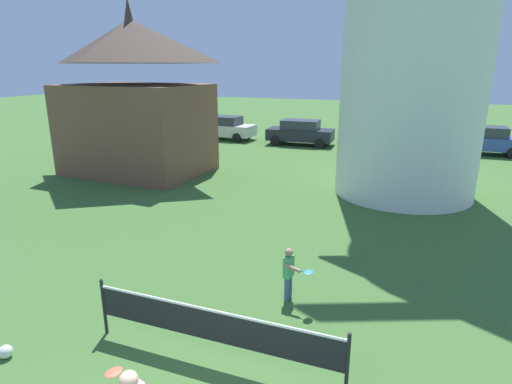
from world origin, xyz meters
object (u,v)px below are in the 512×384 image
object	(u,v)px
player_far	(290,271)
parked_car_cream	(222,127)
parked_car_black	(300,132)
parked_car_blue	(482,140)
tennis_net	(212,326)
parked_car_green	(395,135)
chapel	(135,101)
stray_ball	(5,352)

from	to	relation	value
player_far	parked_car_cream	bearing A→B (deg)	119.23
parked_car_cream	parked_car_black	world-z (taller)	same
parked_car_blue	parked_car_black	bearing A→B (deg)	-175.28
parked_car_black	parked_car_blue	world-z (taller)	same
parked_car_black	parked_car_blue	size ratio (longest dim) A/B	0.95
tennis_net	parked_car_blue	world-z (taller)	parked_car_blue
parked_car_black	parked_car_green	size ratio (longest dim) A/B	1.02
parked_car_cream	chapel	xyz separation A→B (m)	(0.41, -9.86, 2.47)
player_far	parked_car_cream	distance (m)	20.96
tennis_net	parked_car_cream	xyz separation A→B (m)	(-9.62, 20.64, 0.13)
player_far	chapel	bearing A→B (deg)	139.36
parked_car_black	parked_car_cream	bearing A→B (deg)	177.40
parked_car_cream	parked_car_green	size ratio (longest dim) A/B	1.09
stray_ball	parked_car_blue	world-z (taller)	parked_car_blue
tennis_net	parked_car_green	world-z (taller)	parked_car_green
stray_ball	parked_car_cream	distance (m)	22.73
parked_car_green	parked_car_blue	bearing A→B (deg)	-1.46
parked_car_cream	player_far	bearing A→B (deg)	-60.77
parked_car_cream	parked_car_black	distance (m)	5.51
parked_car_blue	chapel	size ratio (longest dim) A/B	0.57
parked_car_cream	stray_ball	bearing A→B (deg)	-73.96
parked_car_cream	parked_car_black	size ratio (longest dim) A/B	1.07
stray_ball	chapel	world-z (taller)	chapel
stray_ball	chapel	bearing A→B (deg)	116.09
tennis_net	parked_car_black	world-z (taller)	parked_car_black
player_far	parked_car_green	size ratio (longest dim) A/B	0.29
player_far	stray_ball	size ratio (longest dim) A/B	5.07
chapel	tennis_net	bearing A→B (deg)	-49.51
player_far	chapel	distance (m)	13.21
stray_ball	chapel	distance (m)	13.71
parked_car_cream	parked_car_blue	bearing A→B (deg)	2.18
parked_car_cream	chapel	distance (m)	10.17
parked_car_cream	chapel	size ratio (longest dim) A/B	0.58
parked_car_cream	parked_car_blue	size ratio (longest dim) A/B	1.02
player_far	tennis_net	bearing A→B (deg)	-104.64
stray_ball	parked_car_black	distance (m)	21.61
tennis_net	player_far	distance (m)	2.43
tennis_net	stray_ball	bearing A→B (deg)	-160.39
tennis_net	player_far	bearing A→B (deg)	75.36
parked_car_cream	chapel	bearing A→B (deg)	-87.62
tennis_net	parked_car_cream	world-z (taller)	parked_car_cream
parked_car_black	player_far	bearing A→B (deg)	-75.30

